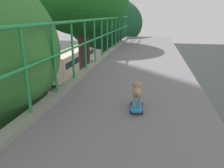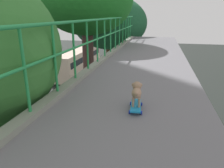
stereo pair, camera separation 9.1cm
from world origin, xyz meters
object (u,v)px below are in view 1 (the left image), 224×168
(car_black_fifth, at_px, (26,151))
(toy_skateboard, at_px, (137,106))
(city_bus, at_px, (74,60))
(car_green_sixth, at_px, (10,110))
(small_dog, at_px, (137,91))

(car_black_fifth, bearing_deg, toy_skateboard, -41.37)
(car_black_fifth, distance_m, city_bus, 17.77)
(city_bus, bearing_deg, toy_skateboard, -66.21)
(car_green_sixth, xyz_separation_m, small_dog, (10.13, -9.54, 5.80))
(city_bus, xyz_separation_m, small_dog, (9.97, -22.56, 4.66))
(city_bus, height_order, toy_skateboard, toy_skateboard)
(car_green_sixth, bearing_deg, city_bus, 89.31)
(car_black_fifth, distance_m, car_green_sixth, 5.91)
(car_green_sixth, height_order, toy_skateboard, toy_skateboard)
(small_dog, bearing_deg, car_green_sixth, 136.71)
(car_black_fifth, height_order, car_green_sixth, car_black_fifth)
(city_bus, bearing_deg, car_black_fifth, -77.23)
(car_black_fifth, xyz_separation_m, small_dog, (6.05, -5.26, 5.76))
(city_bus, height_order, small_dog, small_dog)
(car_black_fifth, height_order, city_bus, city_bus)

